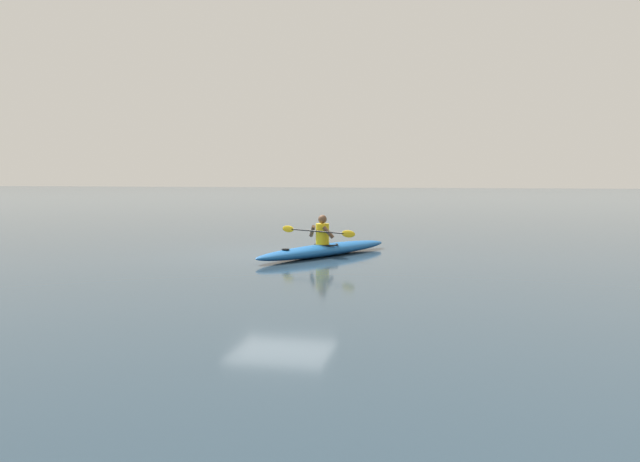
# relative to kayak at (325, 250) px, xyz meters

# --- Properties ---
(ground_plane) EXTENTS (160.00, 160.00, 0.00)m
(ground_plane) POSITION_rel_kayak_xyz_m (1.12, -0.04, -0.15)
(ground_plane) COLOR #283D4C
(kayak) EXTENTS (2.87, 4.28, 0.29)m
(kayak) POSITION_rel_kayak_xyz_m (0.00, 0.00, 0.00)
(kayak) COLOR #1959A5
(kayak) RESTS_ON ground
(kayaker) EXTENTS (2.06, 1.23, 0.72)m
(kayaker) POSITION_rel_kayak_xyz_m (0.06, 0.11, 0.45)
(kayaker) COLOR yellow
(kayaker) RESTS_ON kayak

